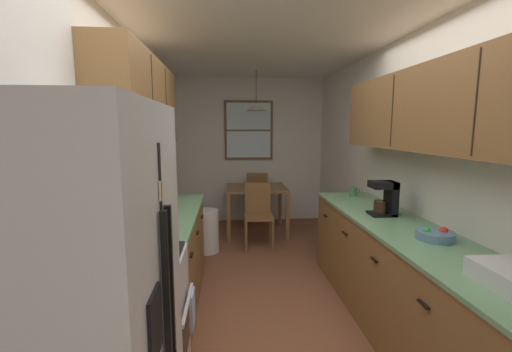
# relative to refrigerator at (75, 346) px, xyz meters

# --- Properties ---
(ground_plane) EXTENTS (12.00, 12.00, 0.00)m
(ground_plane) POSITION_rel_refrigerator_xyz_m (0.97, 2.18, -0.89)
(ground_plane) COLOR brown
(wall_left) EXTENTS (0.10, 9.00, 2.55)m
(wall_left) POSITION_rel_refrigerator_xyz_m (-0.38, 2.18, 0.39)
(wall_left) COLOR silver
(wall_left) RESTS_ON ground
(wall_right) EXTENTS (0.10, 9.00, 2.55)m
(wall_right) POSITION_rel_refrigerator_xyz_m (2.32, 2.18, 0.39)
(wall_right) COLOR silver
(wall_right) RESTS_ON ground
(wall_back) EXTENTS (4.40, 0.10, 2.55)m
(wall_back) POSITION_rel_refrigerator_xyz_m (0.97, 4.83, 0.39)
(wall_back) COLOR silver
(wall_back) RESTS_ON ground
(ceiling_slab) EXTENTS (4.40, 9.00, 0.08)m
(ceiling_slab) POSITION_rel_refrigerator_xyz_m (0.97, 2.18, 1.70)
(ceiling_slab) COLOR white
(refrigerator) EXTENTS (0.69, 0.81, 1.77)m
(refrigerator) POSITION_rel_refrigerator_xyz_m (0.00, 0.00, 0.00)
(refrigerator) COLOR silver
(refrigerator) RESTS_ON ground
(stove_range) EXTENTS (0.66, 0.62, 1.10)m
(stove_range) POSITION_rel_refrigerator_xyz_m (-0.03, 0.74, -0.41)
(stove_range) COLOR silver
(stove_range) RESTS_ON ground
(microwave_over_range) EXTENTS (0.39, 0.59, 0.31)m
(microwave_over_range) POSITION_rel_refrigerator_xyz_m (-0.14, 0.74, 0.78)
(microwave_over_range) COLOR silver
(counter_left) EXTENTS (0.64, 1.69, 0.90)m
(counter_left) POSITION_rel_refrigerator_xyz_m (-0.03, 1.89, -0.44)
(counter_left) COLOR brown
(counter_left) RESTS_ON ground
(upper_cabinets_left) EXTENTS (0.33, 1.77, 0.74)m
(upper_cabinets_left) POSITION_rel_refrigerator_xyz_m (-0.17, 1.84, 1.01)
(upper_cabinets_left) COLOR brown
(counter_right) EXTENTS (0.64, 3.20, 0.90)m
(counter_right) POSITION_rel_refrigerator_xyz_m (1.97, 1.12, -0.44)
(counter_right) COLOR brown
(counter_right) RESTS_ON ground
(upper_cabinets_right) EXTENTS (0.33, 2.88, 0.64)m
(upper_cabinets_right) POSITION_rel_refrigerator_xyz_m (2.11, 1.07, 0.93)
(upper_cabinets_right) COLOR brown
(dining_table) EXTENTS (0.95, 0.82, 0.75)m
(dining_table) POSITION_rel_refrigerator_xyz_m (1.02, 4.03, -0.25)
(dining_table) COLOR brown
(dining_table) RESTS_ON ground
(dining_chair_near) EXTENTS (0.41, 0.41, 0.90)m
(dining_chair_near) POSITION_rel_refrigerator_xyz_m (1.00, 3.41, -0.39)
(dining_chair_near) COLOR brown
(dining_chair_near) RESTS_ON ground
(dining_chair_far) EXTENTS (0.44, 0.44, 0.90)m
(dining_chair_far) POSITION_rel_refrigerator_xyz_m (1.09, 4.64, -0.39)
(dining_chair_far) COLOR brown
(dining_chair_far) RESTS_ON ground
(pendant_light) EXTENTS (0.32, 0.32, 0.60)m
(pendant_light) POSITION_rel_refrigerator_xyz_m (1.02, 4.03, 1.11)
(pendant_light) COLOR black
(back_window) EXTENTS (0.85, 0.05, 1.04)m
(back_window) POSITION_rel_refrigerator_xyz_m (0.95, 4.75, 0.75)
(back_window) COLOR brown
(trash_bin) EXTENTS (0.34, 0.34, 0.58)m
(trash_bin) POSITION_rel_refrigerator_xyz_m (0.27, 3.24, -0.60)
(trash_bin) COLOR white
(trash_bin) RESTS_ON ground
(storage_canister) EXTENTS (0.12, 0.12, 0.19)m
(storage_canister) POSITION_rel_refrigerator_xyz_m (-0.03, 1.19, 0.11)
(storage_canister) COLOR #265999
(storage_canister) RESTS_ON counter_left
(dish_towel) EXTENTS (0.02, 0.16, 0.24)m
(dish_towel) POSITION_rel_refrigerator_xyz_m (0.33, 0.89, -0.39)
(dish_towel) COLOR silver
(coffee_maker) EXTENTS (0.22, 0.18, 0.31)m
(coffee_maker) POSITION_rel_refrigerator_xyz_m (1.98, 1.64, 0.18)
(coffee_maker) COLOR black
(coffee_maker) RESTS_ON counter_right
(mug_by_coffeemaker) EXTENTS (0.13, 0.09, 0.10)m
(mug_by_coffeemaker) POSITION_rel_refrigerator_xyz_m (2.01, 2.49, 0.07)
(mug_by_coffeemaker) COLOR #3F7F4C
(mug_by_coffeemaker) RESTS_ON counter_right
(fruit_bowl) EXTENTS (0.26, 0.26, 0.09)m
(fruit_bowl) POSITION_rel_refrigerator_xyz_m (2.02, 0.97, 0.05)
(fruit_bowl) COLOR #597F9E
(fruit_bowl) RESTS_ON counter_right
(table_serving_bowl) EXTENTS (0.17, 0.17, 0.06)m
(table_serving_bowl) POSITION_rel_refrigerator_xyz_m (0.94, 4.07, -0.11)
(table_serving_bowl) COLOR #4C7299
(table_serving_bowl) RESTS_ON dining_table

